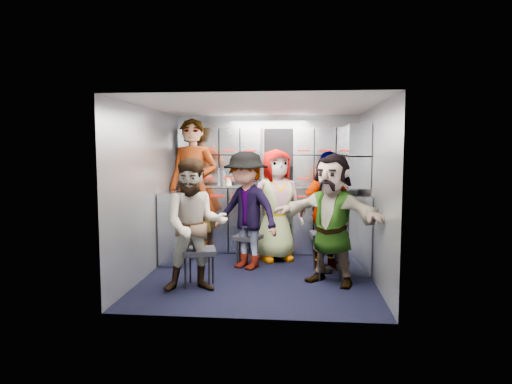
# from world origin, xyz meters

# --- Properties ---
(floor) EXTENTS (3.00, 3.00, 0.00)m
(floor) POSITION_xyz_m (0.00, 0.00, 0.00)
(floor) COLOR black
(floor) RESTS_ON ground
(wall_back) EXTENTS (2.80, 0.04, 2.10)m
(wall_back) POSITION_xyz_m (0.00, 1.50, 1.05)
(wall_back) COLOR #9498A1
(wall_back) RESTS_ON ground
(wall_left) EXTENTS (0.04, 3.00, 2.10)m
(wall_left) POSITION_xyz_m (-1.40, 0.00, 1.05)
(wall_left) COLOR #9498A1
(wall_left) RESTS_ON ground
(wall_right) EXTENTS (0.04, 3.00, 2.10)m
(wall_right) POSITION_xyz_m (1.40, 0.00, 1.05)
(wall_right) COLOR #9498A1
(wall_right) RESTS_ON ground
(ceiling) EXTENTS (2.80, 3.00, 0.02)m
(ceiling) POSITION_xyz_m (0.00, 0.00, 2.10)
(ceiling) COLOR silver
(ceiling) RESTS_ON wall_back
(cart_bank_back) EXTENTS (2.68, 0.38, 0.99)m
(cart_bank_back) POSITION_xyz_m (0.00, 1.29, 0.49)
(cart_bank_back) COLOR #9DA1AD
(cart_bank_back) RESTS_ON ground
(cart_bank_left) EXTENTS (0.38, 0.76, 0.99)m
(cart_bank_left) POSITION_xyz_m (-1.19, 0.56, 0.49)
(cart_bank_left) COLOR #9DA1AD
(cart_bank_left) RESTS_ON ground
(counter) EXTENTS (2.68, 0.42, 0.03)m
(counter) POSITION_xyz_m (0.00, 1.29, 1.01)
(counter) COLOR silver
(counter) RESTS_ON cart_bank_back
(locker_bank_back) EXTENTS (2.68, 0.28, 0.82)m
(locker_bank_back) POSITION_xyz_m (0.00, 1.35, 1.49)
(locker_bank_back) COLOR #9DA1AD
(locker_bank_back) RESTS_ON wall_back
(locker_bank_right) EXTENTS (0.28, 1.00, 0.82)m
(locker_bank_right) POSITION_xyz_m (1.25, 0.70, 1.49)
(locker_bank_right) COLOR #9DA1AD
(locker_bank_right) RESTS_ON wall_right
(right_cabinet) EXTENTS (0.28, 1.20, 1.00)m
(right_cabinet) POSITION_xyz_m (1.25, 0.60, 0.50)
(right_cabinet) COLOR #9DA1AD
(right_cabinet) RESTS_ON ground
(coffee_niche) EXTENTS (0.46, 0.16, 0.84)m
(coffee_niche) POSITION_xyz_m (0.18, 1.41, 1.47)
(coffee_niche) COLOR black
(coffee_niche) RESTS_ON wall_back
(red_latch_strip) EXTENTS (2.60, 0.02, 0.03)m
(red_latch_strip) POSITION_xyz_m (0.00, 1.09, 0.88)
(red_latch_strip) COLOR #B6150C
(red_latch_strip) RESTS_ON cart_bank_back
(jump_seat_near_left) EXTENTS (0.45, 0.43, 0.44)m
(jump_seat_near_left) POSITION_xyz_m (-0.65, -0.53, 0.39)
(jump_seat_near_left) COLOR black
(jump_seat_near_left) RESTS_ON ground
(jump_seat_mid_left) EXTENTS (0.42, 0.41, 0.40)m
(jump_seat_mid_left) POSITION_xyz_m (-0.20, 0.49, 0.36)
(jump_seat_mid_left) COLOR black
(jump_seat_mid_left) RESTS_ON ground
(jump_seat_center) EXTENTS (0.42, 0.40, 0.46)m
(jump_seat_center) POSITION_xyz_m (0.17, 0.98, 0.41)
(jump_seat_center) COLOR black
(jump_seat_center) RESTS_ON ground
(jump_seat_mid_right) EXTENTS (0.43, 0.41, 0.46)m
(jump_seat_mid_right) POSITION_xyz_m (0.85, 0.49, 0.41)
(jump_seat_mid_right) COLOR black
(jump_seat_mid_right) RESTS_ON ground
(jump_seat_near_right) EXTENTS (0.40, 0.38, 0.40)m
(jump_seat_near_right) POSITION_xyz_m (0.87, -0.10, 0.36)
(jump_seat_near_right) COLOR black
(jump_seat_near_right) RESTS_ON ground
(attendant_standing) EXTENTS (0.81, 0.61, 2.02)m
(attendant_standing) POSITION_xyz_m (-1.05, 0.89, 1.01)
(attendant_standing) COLOR black
(attendant_standing) RESTS_ON ground
(attendant_arc_a) EXTENTS (0.83, 0.72, 1.49)m
(attendant_arc_a) POSITION_xyz_m (-0.65, -0.71, 0.74)
(attendant_arc_a) COLOR black
(attendant_arc_a) RESTS_ON ground
(attendant_arc_b) EXTENTS (1.16, 1.02, 1.55)m
(attendant_arc_b) POSITION_xyz_m (-0.20, 0.31, 0.78)
(attendant_arc_b) COLOR black
(attendant_arc_b) RESTS_ON ground
(attendant_arc_c) EXTENTS (0.91, 0.77, 1.58)m
(attendant_arc_c) POSITION_xyz_m (0.17, 0.80, 0.79)
(attendant_arc_c) COLOR black
(attendant_arc_c) RESTS_ON ground
(attendant_arc_d) EXTENTS (0.93, 0.89, 1.56)m
(attendant_arc_d) POSITION_xyz_m (0.85, 0.31, 0.78)
(attendant_arc_d) COLOR black
(attendant_arc_d) RESTS_ON ground
(attendant_arc_e) EXTENTS (1.47, 1.10, 1.54)m
(attendant_arc_e) POSITION_xyz_m (0.87, -0.28, 0.77)
(attendant_arc_e) COLOR black
(attendant_arc_e) RESTS_ON ground
(bottle_left) EXTENTS (0.07, 0.07, 0.23)m
(bottle_left) POSITION_xyz_m (-0.64, 1.24, 1.14)
(bottle_left) COLOR white
(bottle_left) RESTS_ON counter
(bottle_mid) EXTENTS (0.06, 0.06, 0.25)m
(bottle_mid) POSITION_xyz_m (-0.73, 1.24, 1.15)
(bottle_mid) COLOR white
(bottle_mid) RESTS_ON counter
(bottle_right) EXTENTS (0.06, 0.06, 0.27)m
(bottle_right) POSITION_xyz_m (1.05, 1.24, 1.17)
(bottle_right) COLOR white
(bottle_right) RESTS_ON counter
(cup_left) EXTENTS (0.09, 0.09, 0.11)m
(cup_left) POSITION_xyz_m (-0.58, 1.23, 1.09)
(cup_left) COLOR tan
(cup_left) RESTS_ON counter
(cup_right) EXTENTS (0.07, 0.07, 0.09)m
(cup_right) POSITION_xyz_m (0.84, 1.23, 1.08)
(cup_right) COLOR tan
(cup_right) RESTS_ON counter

